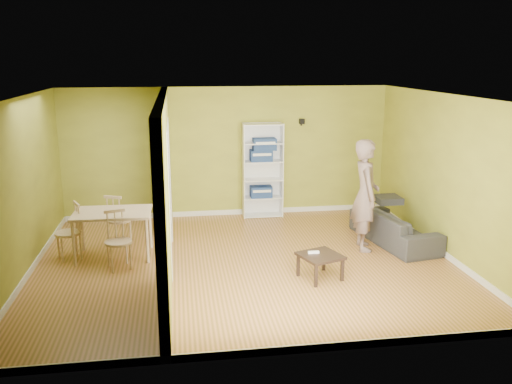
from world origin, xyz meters
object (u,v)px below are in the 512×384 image
bookshelf (262,170)px  chair_near (118,240)px  sofa (395,222)px  person (366,186)px  coffee_table (320,258)px  chair_far (119,218)px  dining_table (112,216)px  chair_left (68,231)px

bookshelf → chair_near: (-2.62, -2.53, -0.50)m
sofa → person: 0.99m
coffee_table → chair_far: (-3.05, 2.02, 0.13)m
dining_table → chair_far: size_ratio=1.36×
coffee_table → sofa: bearing=38.8°
chair_left → chair_far: size_ratio=1.02×
sofa → chair_far: chair_far is taller
dining_table → chair_near: 0.59m
bookshelf → chair_left: 4.01m
sofa → chair_near: chair_near is taller
dining_table → chair_left: (-0.70, 0.01, -0.22)m
person → chair_far: person is taller
chair_far → sofa: bearing=-166.2°
sofa → chair_far: (-4.75, 0.66, 0.08)m
chair_near → chair_far: size_ratio=1.01×
person → chair_far: size_ratio=2.45×
person → bookshelf: size_ratio=1.16×
sofa → chair_far: bearing=72.2°
chair_far → chair_left: bearing=63.6°
bookshelf → chair_far: (-2.73, -1.34, -0.50)m
person → chair_far: bearing=84.9°
bookshelf → chair_near: bookshelf is taller
coffee_table → chair_far: size_ratio=0.62×
sofa → bookshelf: bearing=35.4°
coffee_table → chair_far: 3.66m
coffee_table → chair_left: bearing=160.1°
sofa → coffee_table: size_ratio=3.47×
sofa → coffee_table: 2.17m
person → dining_table: person is taller
sofa → chair_near: 4.67m
bookshelf → chair_left: size_ratio=2.07×
sofa → bookshelf: (-2.02, 2.00, 0.58)m
chair_far → bookshelf: bearing=-132.2°
person → coffee_table: (-1.06, -1.14, -0.78)m
bookshelf → dining_table: bearing=-144.0°
dining_table → chair_far: bearing=88.4°
dining_table → chair_near: size_ratio=1.35×
person → chair_near: person is taller
bookshelf → coffee_table: size_ratio=3.43×
sofa → chair_left: chair_left is taller
sofa → person: bearing=99.1°
person → coffee_table: person is taller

